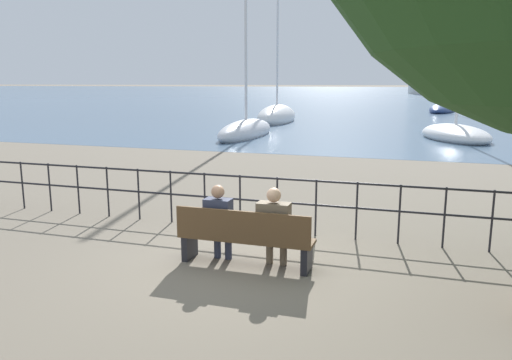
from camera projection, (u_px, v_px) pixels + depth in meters
The scene contains 11 objects.
ground_plane at pixel (246, 264), 7.68m from camera, with size 1000.00×1000.00×0.00m, color #706656.
harbor_water at pixel (411, 91), 158.67m from camera, with size 600.00×300.00×0.01m.
park_bench at pixel (245, 238), 7.53m from camera, with size 2.09×0.45×0.90m.
seated_person_left at pixel (219, 220), 7.69m from camera, with size 0.41×0.35×1.22m.
seated_person_right at pixel (274, 224), 7.42m from camera, with size 0.49×0.35×1.24m.
promenade_railing at pixel (277, 196), 9.20m from camera, with size 14.60×0.04×1.05m.
sailboat_0 at pixel (246, 130), 25.58m from camera, with size 1.69×6.63×12.58m.
sailboat_1 at pixel (277, 117), 35.03m from camera, with size 2.69×7.54×11.35m.
sailboat_2 at pixel (442, 109), 47.53m from camera, with size 3.38×8.84×12.40m.
sailboat_3 at pixel (455, 134), 24.44m from camera, with size 4.29×5.96×7.34m.
harbor_lighthouse at pixel (425, 38), 118.25m from camera, with size 6.16×6.16×28.04m.
Camera 1 is at (2.38, -6.88, 2.76)m, focal length 35.00 mm.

